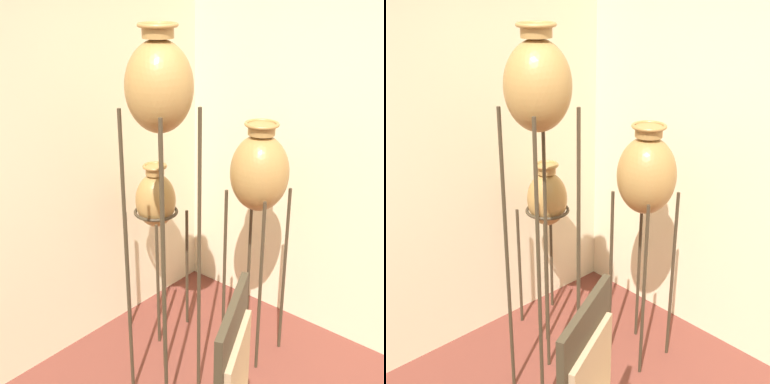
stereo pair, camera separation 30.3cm
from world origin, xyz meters
TOP-DOWN VIEW (x-y plane):
  - vase_stand_tall at (0.81, 1.19)m, footprint 0.32×0.32m
  - vase_stand_medium at (1.44, 1.03)m, footprint 0.34×0.34m
  - vase_stand_short at (1.24, 1.67)m, footprint 0.30×0.30m

SIDE VIEW (x-z plane):
  - vase_stand_short at x=1.24m, z-range 0.33..1.49m
  - vase_stand_medium at x=1.44m, z-range 0.45..1.95m
  - vase_stand_tall at x=0.81m, z-range 0.70..2.76m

